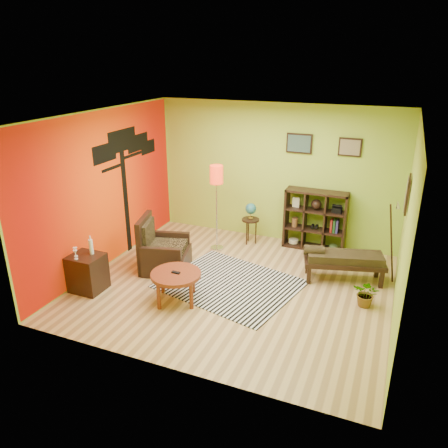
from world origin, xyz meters
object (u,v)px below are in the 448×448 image
at_px(armchair, 162,254).
at_px(cube_shelf, 316,220).
at_px(bench, 342,259).
at_px(side_cabinet, 87,272).
at_px(globe_table, 251,213).
at_px(floor_lamp, 217,182).
at_px(potted_plant, 366,296).
at_px(coffee_table, 176,277).

distance_m(armchair, cube_shelf, 3.07).
bearing_deg(cube_shelf, bench, -58.59).
relative_size(side_cabinet, globe_table, 1.08).
bearing_deg(floor_lamp, globe_table, 44.30).
height_order(floor_lamp, bench, floor_lamp).
bearing_deg(potted_plant, cube_shelf, 122.61).
distance_m(coffee_table, armchair, 1.16).
distance_m(cube_shelf, potted_plant, 2.24).
distance_m(side_cabinet, potted_plant, 4.47).
distance_m(armchair, side_cabinet, 1.36).
bearing_deg(cube_shelf, globe_table, -169.27).
distance_m(armchair, globe_table, 2.05).
bearing_deg(coffee_table, bench, 35.92).
xyz_separation_m(side_cabinet, cube_shelf, (3.11, 3.06, 0.29)).
bearing_deg(armchair, floor_lamp, 64.51).
height_order(side_cabinet, potted_plant, side_cabinet).
height_order(coffee_table, floor_lamp, floor_lamp).
height_order(side_cabinet, floor_lamp, floor_lamp).
bearing_deg(bench, armchair, -165.47).
height_order(floor_lamp, globe_table, floor_lamp).
bearing_deg(cube_shelf, coffee_table, -119.70).
height_order(armchair, globe_table, armchair).
relative_size(armchair, potted_plant, 2.29).
bearing_deg(armchair, globe_table, 57.27).
bearing_deg(bench, cube_shelf, 121.41).
bearing_deg(side_cabinet, potted_plant, 15.75).
xyz_separation_m(floor_lamp, cube_shelf, (1.80, 0.75, -0.78)).
height_order(cube_shelf, bench, cube_shelf).
height_order(globe_table, potted_plant, globe_table).
bearing_deg(bench, potted_plant, -55.51).
height_order(coffee_table, armchair, armchair).
xyz_separation_m(coffee_table, bench, (2.30, 1.67, -0.02)).
bearing_deg(bench, coffee_table, -144.08).
bearing_deg(globe_table, bench, -24.67).
bearing_deg(armchair, side_cabinet, -123.82).
bearing_deg(coffee_table, side_cabinet, -170.59).
bearing_deg(globe_table, cube_shelf, 10.73).
bearing_deg(floor_lamp, cube_shelf, 22.78).
bearing_deg(bench, globe_table, 155.33).
bearing_deg(coffee_table, floor_lamp, 95.30).
bearing_deg(globe_table, side_cabinet, -123.17).
bearing_deg(coffee_table, armchair, 130.77).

